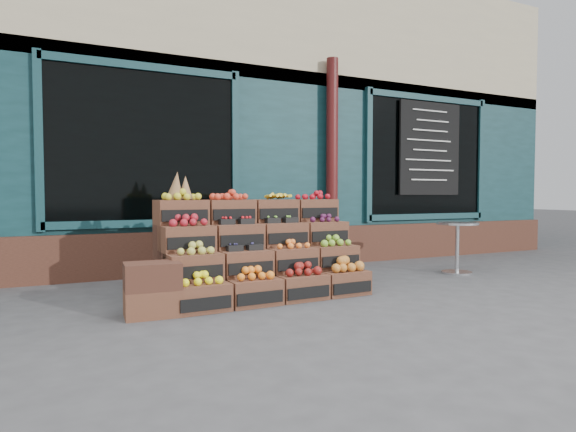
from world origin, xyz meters
name	(u,v)px	position (x,y,z in m)	size (l,w,h in m)	color
ground	(333,297)	(0.00, 0.00, 0.00)	(60.00, 60.00, 0.00)	#414144
shop_facade	(203,130)	(0.00, 5.11, 2.40)	(12.00, 6.24, 4.80)	#103237
crate_display	(259,257)	(-0.65, 0.49, 0.42)	(2.19, 1.14, 1.35)	brown
spare_crates	(153,289)	(-1.89, 0.00, 0.25)	(0.51, 0.36, 0.49)	brown
bistro_table	(457,242)	(2.36, 0.59, 0.45)	(0.57, 0.57, 0.72)	#AEB1B5
shopkeeper	(151,208)	(-1.40, 2.92, 0.91)	(0.66, 0.43, 1.82)	#164E25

